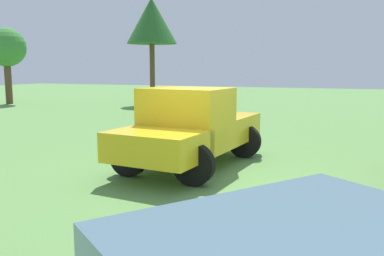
% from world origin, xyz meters
% --- Properties ---
extents(ground_plane, '(80.00, 80.00, 0.00)m').
position_xyz_m(ground_plane, '(0.00, 0.00, 0.00)').
color(ground_plane, '#5B8C47').
extents(pickup_truck, '(2.66, 4.63, 1.84)m').
position_xyz_m(pickup_truck, '(-0.56, 0.72, 0.96)').
color(pickup_truck, black).
rests_on(pickup_truck, ground_plane).
extents(tree_back_left, '(2.43, 2.43, 4.78)m').
position_xyz_m(tree_back_left, '(-17.52, 12.04, 3.49)').
color(tree_back_left, brown).
rests_on(tree_back_left, ground_plane).
extents(tree_back_right, '(3.07, 3.07, 6.49)m').
position_xyz_m(tree_back_right, '(-8.77, 14.94, 5.07)').
color(tree_back_right, brown).
rests_on(tree_back_right, ground_plane).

